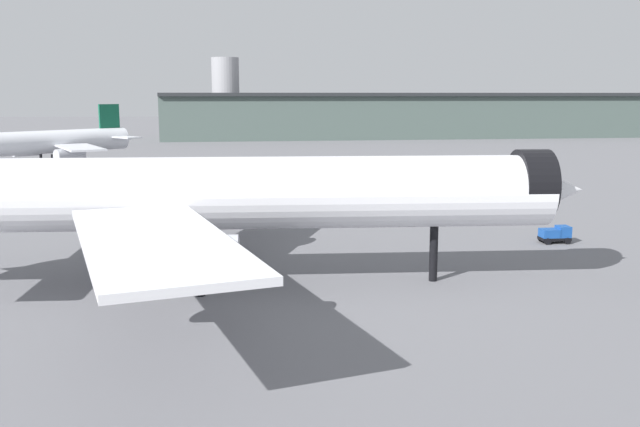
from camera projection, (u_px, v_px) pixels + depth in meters
ground at (195, 284)px, 58.56m from camera, size 900.00×900.00×0.00m
airliner_near_gate at (230, 195)px, 57.14m from camera, size 60.43×55.14×17.48m
airliner_far_taxiway at (37, 143)px, 141.06m from camera, size 37.29×38.42×13.81m
terminal_building at (420, 115)px, 257.11m from camera, size 195.51×51.14×28.82m
baggage_tug_wing at (556, 234)px, 74.70m from camera, size 3.33×2.13×1.85m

